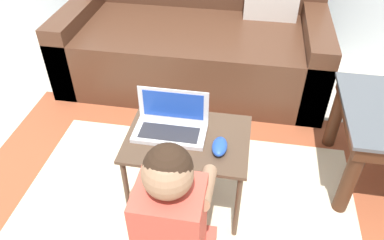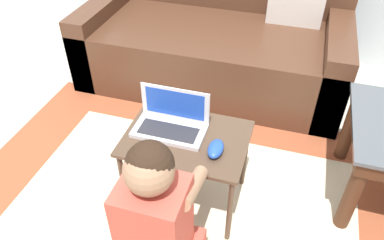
{
  "view_description": "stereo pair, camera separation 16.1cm",
  "coord_description": "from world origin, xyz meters",
  "px_view_note": "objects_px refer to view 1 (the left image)",
  "views": [
    {
      "loc": [
        0.2,
        -1.16,
        1.51
      ],
      "look_at": [
        -0.01,
        0.09,
        0.48
      ],
      "focal_mm": 35.0,
      "sensor_mm": 36.0,
      "label": 1
    },
    {
      "loc": [
        0.36,
        -1.12,
        1.51
      ],
      "look_at": [
        -0.01,
        0.09,
        0.48
      ],
      "focal_mm": 35.0,
      "sensor_mm": 36.0,
      "label": 2
    }
  ],
  "objects_px": {
    "laptop_desk": "(188,146)",
    "person_seated": "(171,234)",
    "couch": "(196,39)",
    "computer_mouse": "(220,146)",
    "laptop": "(171,126)"
  },
  "relations": [
    {
      "from": "computer_mouse",
      "to": "person_seated",
      "type": "xyz_separation_m",
      "value": [
        -0.13,
        -0.37,
        -0.12
      ]
    },
    {
      "from": "computer_mouse",
      "to": "couch",
      "type": "bearing_deg",
      "value": 103.52
    },
    {
      "from": "couch",
      "to": "laptop",
      "type": "distance_m",
      "value": 1.18
    },
    {
      "from": "person_seated",
      "to": "computer_mouse",
      "type": "bearing_deg",
      "value": 70.62
    },
    {
      "from": "couch",
      "to": "laptop_desk",
      "type": "bearing_deg",
      "value": -82.64
    },
    {
      "from": "laptop",
      "to": "computer_mouse",
      "type": "bearing_deg",
      "value": -20.45
    },
    {
      "from": "computer_mouse",
      "to": "laptop_desk",
      "type": "bearing_deg",
      "value": 158.85
    },
    {
      "from": "laptop",
      "to": "person_seated",
      "type": "height_order",
      "value": "person_seated"
    },
    {
      "from": "laptop_desk",
      "to": "computer_mouse",
      "type": "bearing_deg",
      "value": -21.15
    },
    {
      "from": "laptop_desk",
      "to": "computer_mouse",
      "type": "relative_size",
      "value": 4.67
    },
    {
      "from": "couch",
      "to": "computer_mouse",
      "type": "bearing_deg",
      "value": -76.48
    },
    {
      "from": "laptop_desk",
      "to": "person_seated",
      "type": "relative_size",
      "value": 0.73
    },
    {
      "from": "laptop",
      "to": "person_seated",
      "type": "distance_m",
      "value": 0.48
    },
    {
      "from": "laptop_desk",
      "to": "laptop",
      "type": "distance_m",
      "value": 0.12
    },
    {
      "from": "laptop_desk",
      "to": "laptop",
      "type": "bearing_deg",
      "value": 160.83
    }
  ]
}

